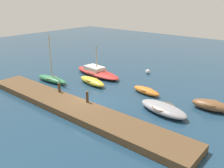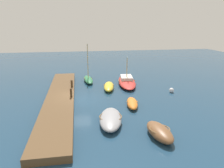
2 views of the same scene
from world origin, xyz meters
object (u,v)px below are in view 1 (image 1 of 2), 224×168
at_px(mooring_post_west, 59,87).
at_px(sailboat_red, 97,72).
at_px(motorboat_grey, 163,109).
at_px(marker_buoy, 148,72).
at_px(dinghy_orange, 146,91).
at_px(mooring_post_mid_west, 87,97).
at_px(rowboat_green, 52,79).
at_px(rowboat_brown, 211,105).
at_px(rowboat_yellow, 92,81).

bearing_deg(mooring_post_west, sailboat_red, 105.42).
distance_m(motorboat_grey, marker_buoy, 10.75).
height_order(dinghy_orange, mooring_post_west, mooring_post_west).
distance_m(motorboat_grey, mooring_post_mid_west, 6.34).
distance_m(rowboat_green, mooring_post_west, 4.66).
bearing_deg(dinghy_orange, mooring_post_mid_west, -99.92).
height_order(rowboat_brown, mooring_post_mid_west, mooring_post_mid_west).
height_order(rowboat_green, rowboat_yellow, rowboat_green).
xyz_separation_m(rowboat_green, mooring_post_mid_west, (7.80, -2.17, 0.64)).
bearing_deg(motorboat_grey, dinghy_orange, 150.99).
height_order(sailboat_red, mooring_post_west, sailboat_red).
distance_m(sailboat_red, motorboat_grey, 11.81).
height_order(rowboat_green, dinghy_orange, rowboat_green).
xyz_separation_m(rowboat_green, mooring_post_west, (4.08, -2.17, 0.59)).
relative_size(rowboat_green, dinghy_orange, 1.60).
bearing_deg(dinghy_orange, marker_buoy, 130.63).
xyz_separation_m(mooring_post_west, marker_buoy, (2.39, 11.61, -0.68)).
bearing_deg(mooring_post_west, marker_buoy, 78.39).
relative_size(rowboat_brown, dinghy_orange, 1.01).
relative_size(rowboat_green, marker_buoy, 9.46).
bearing_deg(rowboat_yellow, rowboat_green, -139.64).
relative_size(sailboat_red, motorboat_grey, 1.57).
bearing_deg(mooring_post_mid_west, rowboat_yellow, 130.70).
xyz_separation_m(rowboat_yellow, marker_buoy, (2.53, 7.11, -0.08)).
bearing_deg(motorboat_grey, mooring_post_mid_west, -139.24).
distance_m(rowboat_green, sailboat_red, 5.45).
xyz_separation_m(mooring_post_mid_west, marker_buoy, (-1.33, 11.61, -0.73)).
xyz_separation_m(mooring_post_west, mooring_post_mid_west, (3.72, 0.00, 0.05)).
bearing_deg(mooring_post_mid_west, motorboat_grey, 30.89).
bearing_deg(rowboat_green, rowboat_brown, 10.61).
bearing_deg(rowboat_green, marker_buoy, 51.63).
bearing_deg(marker_buoy, motorboat_grey, -51.12).
distance_m(rowboat_yellow, motorboat_grey, 9.37).
distance_m(sailboat_red, marker_buoy, 6.21).
distance_m(dinghy_orange, mooring_post_west, 8.32).
xyz_separation_m(rowboat_green, marker_buoy, (6.47, 9.43, -0.09)).
bearing_deg(dinghy_orange, mooring_post_west, -124.94).
height_order(rowboat_brown, rowboat_green, rowboat_green).
xyz_separation_m(sailboat_red, mooring_post_west, (1.99, -7.20, 0.56)).
bearing_deg(mooring_post_mid_west, marker_buoy, 96.56).
height_order(rowboat_green, mooring_post_west, rowboat_green).
bearing_deg(motorboat_grey, sailboat_red, 170.25).
distance_m(rowboat_brown, sailboat_red, 13.93).
bearing_deg(mooring_post_mid_west, mooring_post_west, 180.00).
relative_size(rowboat_green, mooring_post_west, 6.15).
bearing_deg(mooring_post_west, rowboat_brown, 27.96).
bearing_deg(sailboat_red, mooring_post_west, -67.34).
relative_size(rowboat_brown, marker_buoy, 5.94).
height_order(dinghy_orange, mooring_post_mid_west, mooring_post_mid_west).
bearing_deg(sailboat_red, rowboat_brown, 3.60).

